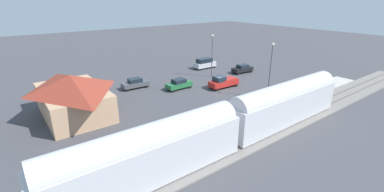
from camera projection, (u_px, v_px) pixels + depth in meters
ground_plane at (219, 90)px, 44.12m from camera, size 200.00×200.00×0.00m
railway_track at (293, 118)px, 33.61m from camera, size 4.80×70.00×0.30m
platform at (267, 108)px, 36.58m from camera, size 3.20×46.00×0.30m
passenger_train at (231, 122)px, 26.28m from camera, size 2.93×35.90×4.98m
station_building at (73, 95)px, 33.76m from camera, size 12.60×8.05×5.44m
pedestrian_on_platform at (260, 103)px, 35.21m from camera, size 0.36×0.36×1.71m
pedestrian_waiting_far at (280, 97)px, 37.15m from camera, size 0.36×0.36×1.71m
sedan_green at (179, 84)px, 44.26m from camera, size 1.93×4.54×1.74m
sedan_black at (242, 69)px, 53.86m from camera, size 2.17×4.63×1.74m
pickup_red at (223, 82)px, 44.89m from camera, size 2.17×5.47×2.14m
sedan_charcoal at (135, 83)px, 44.61m from camera, size 2.03×4.57×1.74m
suv_silver at (205, 63)px, 57.16m from camera, size 2.07×4.94×2.22m
light_pole_near_platform at (271, 64)px, 38.89m from camera, size 0.44×0.44×8.44m
light_pole_lot_center at (212, 51)px, 49.78m from camera, size 0.44×0.44×8.13m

